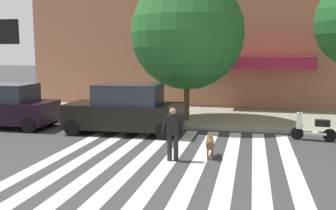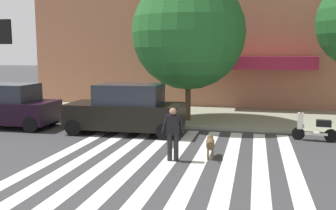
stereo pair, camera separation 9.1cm
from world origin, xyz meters
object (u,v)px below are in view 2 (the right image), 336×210
Objects in this scene: parked_car_behind_first at (126,110)px; dog_on_leash at (210,144)px; parked_car_near_curb at (3,106)px; parked_scooter at (315,128)px; pedestrian_dog_walker at (173,131)px; street_tree_nearest at (188,33)px.

dog_on_leash is at bearing -36.75° from parked_car_behind_first.
parked_scooter is (13.12, 0.29, -0.45)m from parked_car_near_curb.
pedestrian_dog_walker is at bearing -140.66° from parked_scooter.
parked_scooter is at bearing 41.41° from dog_on_leash.
street_tree_nearest is (7.85, 2.72, 3.25)m from parked_car_near_curb.
pedestrian_dog_walker is (2.73, -3.49, -0.05)m from parked_car_behind_first.
parked_car_near_curb is 4.68× the size of dog_on_leash.
dog_on_leash is at bearing -72.76° from street_tree_nearest.
parked_scooter is at bearing 2.28° from parked_car_behind_first.
parked_car_near_curb is at bearing -178.73° from parked_scooter.
parked_scooter is 6.88m from street_tree_nearest.
dog_on_leash is (3.79, -2.83, -0.53)m from parked_car_behind_first.
dog_on_leash is at bearing -16.48° from parked_car_near_curb.
parked_scooter is 5.97m from pedestrian_dog_walker.
parked_scooter is (7.33, 0.29, -0.50)m from parked_car_behind_first.
street_tree_nearest reaches higher than parked_car_near_curb.
pedestrian_dog_walker is (0.66, -6.20, -3.26)m from street_tree_nearest.
parked_scooter is 0.25× the size of street_tree_nearest.
pedestrian_dog_walker is at bearing -22.27° from parked_car_near_curb.
parked_car_near_curb is 10.00m from dog_on_leash.
parked_car_near_curb reaches higher than pedestrian_dog_walker.
dog_on_leash is (-3.54, -3.12, -0.04)m from parked_scooter.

